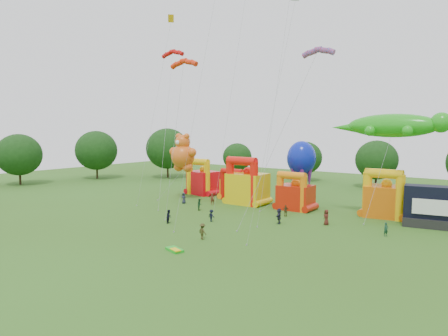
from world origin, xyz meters
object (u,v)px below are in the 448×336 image
Objects in this scene: octopus_kite at (295,172)px; spectator_0 at (184,198)px; bouncy_castle_2 at (246,186)px; stage_trailer at (439,208)px; teddy_bear_kite at (178,165)px; spectator_4 at (286,211)px; gecko_kite at (386,147)px; bouncy_castle_0 at (202,181)px.

octopus_kite reaches higher than spectator_0.
octopus_kite reaches higher than bouncy_castle_2.
teddy_bear_kite is (-38.40, -4.50, 3.38)m from stage_trailer.
spectator_4 is at bearing -8.87° from spectator_0.
gecko_kite reaches higher than teddy_bear_kite.
octopus_kite is at bearing 3.10° from bouncy_castle_0.
bouncy_castle_0 is at bearing 176.77° from stage_trailer.
bouncy_castle_0 is at bearing -62.95° from spectator_4.
bouncy_castle_2 is 12.24m from teddy_bear_kite.
octopus_kite is at bearing 33.06° from bouncy_castle_2.
octopus_kite reaches higher than bouncy_castle_0.
gecko_kite is at bearing -176.10° from stage_trailer.
bouncy_castle_2 reaches higher than bouncy_castle_0.
stage_trailer is 9.49m from gecko_kite.
stage_trailer is 0.73× the size of teddy_bear_kite.
bouncy_castle_2 reaches higher than stage_trailer.
stage_trailer is at bearing -3.23° from bouncy_castle_0.
gecko_kite is 15.30m from spectator_4.
octopus_kite is (-20.75, 3.16, 2.67)m from stage_trailer.
bouncy_castle_2 is 0.67× the size of teddy_bear_kite.
stage_trailer is 35.87m from spectator_0.
spectator_0 is (3.19, -2.23, -4.94)m from teddy_bear_kite.
teddy_bear_kite is 0.76× the size of gecko_kite.
stage_trailer is (27.06, 0.95, -0.42)m from bouncy_castle_2.
bouncy_castle_0 is at bearing 175.40° from gecko_kite.
teddy_bear_kite is 21.34m from spectator_4.
gecko_kite is (32.49, -2.61, 7.07)m from bouncy_castle_0.
spectator_4 is at bearing -70.45° from octopus_kite.
bouncy_castle_2 is at bearing -178.55° from gecko_kite.
octopus_kite is (17.97, 0.97, 2.59)m from bouncy_castle_0.
gecko_kite reaches higher than spectator_4.
bouncy_castle_0 is 0.45× the size of gecko_kite.
stage_trailer is at bearing -8.66° from octopus_kite.
stage_trailer is 0.55× the size of gecko_kite.
teddy_bear_kite reaches higher than stage_trailer.
spectator_0 is (3.51, -8.91, -1.64)m from bouncy_castle_0.
bouncy_castle_0 is 9.72m from spectator_0.
spectator_4 is at bearing -2.68° from teddy_bear_kite.
teddy_bear_kite is at bearing 132.08° from spectator_0.
bouncy_castle_0 is 33.35m from gecko_kite.
bouncy_castle_2 is 10.18m from spectator_0.
octopus_kite is at bearing 171.34° from stage_trailer.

